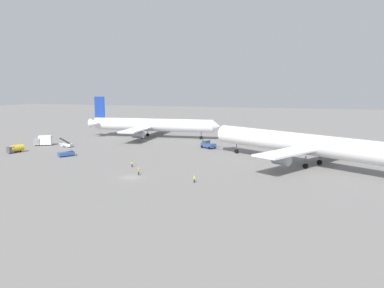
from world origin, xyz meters
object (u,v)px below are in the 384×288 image
pushback_tug (208,145)px  ground_crew_ramp_agent_by_cones (139,171)px  gse_catering_truck_tall (43,141)px  gse_fuel_bowser_stubby (15,148)px  airliner_at_gate_left (151,125)px  gse_belt_loader_portside (67,145)px  ground_crew_wing_walker_right (132,164)px  ground_crew_marshaller_foreground (194,179)px  airliner_being_pushed (302,144)px  gse_stair_truck_yellow (66,153)px

pushback_tug → ground_crew_ramp_agent_by_cones: pushback_tug is taller
gse_catering_truck_tall → gse_fuel_bowser_stubby: 14.56m
gse_catering_truck_tall → ground_crew_ramp_agent_by_cones: gse_catering_truck_tall is taller
airliner_at_gate_left → gse_fuel_bowser_stubby: airliner_at_gate_left is taller
gse_belt_loader_portside → ground_crew_wing_walker_right: 41.95m
gse_catering_truck_tall → gse_belt_loader_portside: bearing=-0.6°
gse_belt_loader_portside → ground_crew_ramp_agent_by_cones: (41.83, -28.50, 0.10)m
gse_belt_loader_portside → gse_catering_truck_tall: 9.92m
gse_fuel_bowser_stubby → ground_crew_marshaller_foreground: bearing=-14.3°
ground_crew_wing_walker_right → gse_belt_loader_portside: bearing=149.7°
airliner_being_pushed → gse_catering_truck_tall: size_ratio=8.77×
airliner_at_gate_left → pushback_tug: (29.04, -17.71, -3.93)m
airliner_at_gate_left → gse_belt_loader_portside: airliner_at_gate_left is taller
airliner_at_gate_left → airliner_being_pushed: size_ratio=1.01×
gse_belt_loader_portside → gse_catering_truck_tall: gse_catering_truck_tall is taller
gse_belt_loader_portside → airliner_at_gate_left: bearing=60.6°
gse_belt_loader_portside → gse_stair_truck_yellow: bearing=-52.8°
gse_stair_truck_yellow → ground_crew_ramp_agent_by_cones: 34.06m
gse_fuel_bowser_stubby → gse_belt_loader_portside: bearing=60.5°
gse_catering_truck_tall → gse_fuel_bowser_stubby: size_ratio=1.20×
gse_stair_truck_yellow → ground_crew_marshaller_foreground: gse_stair_truck_yellow is taller
ground_crew_wing_walker_right → ground_crew_ramp_agent_by_cones: ground_crew_ramp_agent_by_cones is taller
gse_catering_truck_tall → ground_crew_marshaller_foreground: size_ratio=3.99×
airliner_at_gate_left → ground_crew_ramp_agent_by_cones: airliner_at_gate_left is taller
gse_fuel_bowser_stubby → ground_crew_wing_walker_right: size_ratio=3.17×
pushback_tug → gse_fuel_bowser_stubby: (-54.54, -27.53, 0.11)m
ground_crew_ramp_agent_by_cones → pushback_tug: bearing=83.7°
ground_crew_marshaller_foreground → ground_crew_ramp_agent_by_cones: bearing=171.3°
pushback_tug → ground_crew_ramp_agent_by_cones: 41.94m
gse_belt_loader_portside → ground_crew_wing_walker_right: (36.20, -21.20, 0.03)m
ground_crew_marshaller_foreground → gse_stair_truck_yellow: bearing=160.1°
airliner_at_gate_left → ground_crew_wing_walker_right: bearing=-70.1°
gse_stair_truck_yellow → gse_fuel_bowser_stubby: size_ratio=0.94×
airliner_at_gate_left → pushback_tug: bearing=-31.4°
pushback_tug → gse_belt_loader_portside: gse_belt_loader_portside is taller
gse_stair_truck_yellow → ground_crew_ramp_agent_by_cones: (30.97, -14.18, -0.10)m
ground_crew_marshaller_foreground → ground_crew_wing_walker_right: 22.08m
ground_crew_marshaller_foreground → ground_crew_ramp_agent_by_cones: size_ratio=0.89×
gse_stair_truck_yellow → airliner_being_pushed: bearing=8.7°
ground_crew_wing_walker_right → ground_crew_marshaller_foreground: bearing=-25.4°
gse_belt_loader_portside → ground_crew_ramp_agent_by_cones: 50.62m
gse_belt_loader_portside → ground_crew_marshaller_foreground: bearing=-28.7°
airliner_at_gate_left → ground_crew_marshaller_foreground: size_ratio=35.33×
ground_crew_wing_walker_right → ground_crew_ramp_agent_by_cones: 9.22m
gse_stair_truck_yellow → ground_crew_marshaller_foreground: bearing=-19.9°
ground_crew_wing_walker_right → pushback_tug: bearing=73.4°
gse_catering_truck_tall → gse_fuel_bowser_stubby: (1.77, -14.45, -0.42)m
ground_crew_marshaller_foreground → ground_crew_ramp_agent_by_cones: (-14.30, 2.19, 0.12)m
airliner_being_pushed → pushback_tug: (-30.65, 17.43, -4.30)m
gse_belt_loader_portside → gse_stair_truck_yellow: (10.86, -14.32, 0.20)m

